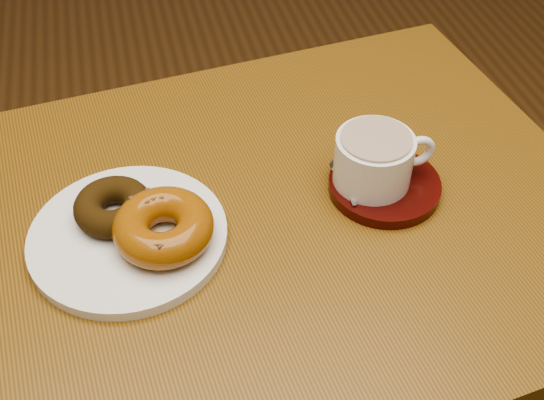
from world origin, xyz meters
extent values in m
cube|color=brown|center=(-0.07, 0.34, 0.81)|extent=(0.95, 0.76, 0.03)
cylinder|color=#422413|center=(-0.49, 0.57, 0.40)|extent=(0.05, 0.05, 0.79)
cylinder|color=#422413|center=(0.30, 0.67, 0.40)|extent=(0.05, 0.05, 0.79)
cylinder|color=white|center=(-0.23, 0.33, 0.83)|extent=(0.33, 0.33, 0.01)
torus|color=#33210A|center=(-0.24, 0.36, 0.86)|extent=(0.12, 0.12, 0.03)
torus|color=#8F510F|center=(-0.18, 0.31, 0.86)|extent=(0.15, 0.15, 0.04)
cube|color=#4E311A|center=(-0.15, 0.31, 0.88)|extent=(0.01, 0.01, 0.00)
cube|color=#4E311A|center=(-0.15, 0.32, 0.88)|extent=(0.01, 0.01, 0.00)
cube|color=#4E311A|center=(-0.15, 0.33, 0.88)|extent=(0.01, 0.01, 0.00)
cube|color=#4E311A|center=(-0.17, 0.34, 0.88)|extent=(0.01, 0.01, 0.00)
cube|color=#4E311A|center=(-0.18, 0.34, 0.88)|extent=(0.01, 0.01, 0.00)
cube|color=#4E311A|center=(-0.19, 0.34, 0.88)|extent=(0.01, 0.01, 0.00)
cube|color=#4E311A|center=(-0.21, 0.34, 0.88)|extent=(0.01, 0.01, 0.00)
cube|color=#4E311A|center=(-0.21, 0.33, 0.88)|extent=(0.01, 0.01, 0.00)
cube|color=#4E311A|center=(-0.22, 0.31, 0.88)|extent=(0.01, 0.01, 0.00)
cube|color=#4E311A|center=(-0.22, 0.30, 0.88)|extent=(0.01, 0.01, 0.00)
cube|color=#4E311A|center=(-0.21, 0.29, 0.88)|extent=(0.01, 0.01, 0.00)
cube|color=#4E311A|center=(-0.21, 0.28, 0.88)|extent=(0.01, 0.01, 0.00)
cube|color=#4E311A|center=(-0.19, 0.27, 0.88)|extent=(0.01, 0.01, 0.00)
cube|color=#4E311A|center=(-0.18, 0.27, 0.88)|extent=(0.01, 0.01, 0.00)
cube|color=#4E311A|center=(-0.17, 0.27, 0.88)|extent=(0.01, 0.01, 0.00)
cube|color=#4E311A|center=(-0.15, 0.28, 0.88)|extent=(0.01, 0.01, 0.00)
cube|color=#4E311A|center=(-0.15, 0.29, 0.88)|extent=(0.01, 0.01, 0.00)
cylinder|color=#350907|center=(0.11, 0.34, 0.84)|extent=(0.17, 0.17, 0.02)
cylinder|color=white|center=(0.09, 0.35, 0.88)|extent=(0.10, 0.10, 0.07)
cylinder|color=brown|center=(0.09, 0.35, 0.91)|extent=(0.09, 0.09, 0.00)
torus|color=white|center=(0.15, 0.35, 0.88)|extent=(0.05, 0.01, 0.05)
ellipsoid|color=silver|center=(0.05, 0.38, 0.85)|extent=(0.02, 0.03, 0.01)
cube|color=silver|center=(0.05, 0.34, 0.85)|extent=(0.01, 0.07, 0.00)
camera|label=1|loc=(-0.19, -0.25, 1.44)|focal=45.00mm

